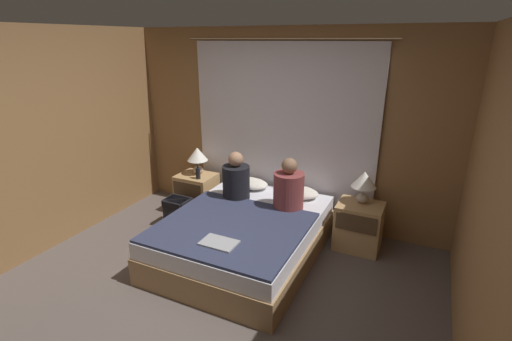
{
  "coord_description": "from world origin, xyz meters",
  "views": [
    {
      "loc": [
        1.72,
        -2.33,
        2.35
      ],
      "look_at": [
        0.0,
        1.26,
        0.93
      ],
      "focal_mm": 26.0,
      "sensor_mm": 36.0,
      "label": 1
    }
  ],
  "objects_px": {
    "nightstand_left": "(197,193)",
    "lamp_right": "(364,182)",
    "pillow_left": "(249,183)",
    "beer_bottle_on_left_stand": "(198,173)",
    "person_right_in_bed": "(289,189)",
    "bed": "(245,236)",
    "backpack_on_floor": "(178,210)",
    "laptop_on_bed": "(219,243)",
    "person_left_in_bed": "(236,180)",
    "lamp_left": "(198,156)",
    "nightstand_right": "(359,226)",
    "pillow_right": "(298,192)"
  },
  "relations": [
    {
      "from": "lamp_left",
      "to": "pillow_right",
      "type": "relative_size",
      "value": 0.72
    },
    {
      "from": "person_left_in_bed",
      "to": "lamp_right",
      "type": "bearing_deg",
      "value": 14.0
    },
    {
      "from": "backpack_on_floor",
      "to": "bed",
      "type": "bearing_deg",
      "value": -12.76
    },
    {
      "from": "bed",
      "to": "lamp_left",
      "type": "distance_m",
      "value": 1.49
    },
    {
      "from": "pillow_right",
      "to": "person_right_in_bed",
      "type": "xyz_separation_m",
      "value": [
        0.02,
        -0.37,
        0.19
      ]
    },
    {
      "from": "lamp_right",
      "to": "pillow_right",
      "type": "bearing_deg",
      "value": 179.51
    },
    {
      "from": "nightstand_right",
      "to": "backpack_on_floor",
      "type": "xyz_separation_m",
      "value": [
        -2.25,
        -0.47,
        -0.06
      ]
    },
    {
      "from": "lamp_right",
      "to": "person_right_in_bed",
      "type": "distance_m",
      "value": 0.86
    },
    {
      "from": "pillow_left",
      "to": "beer_bottle_on_left_stand",
      "type": "relative_size",
      "value": 2.51
    },
    {
      "from": "bed",
      "to": "nightstand_left",
      "type": "relative_size",
      "value": 3.63
    },
    {
      "from": "person_left_in_bed",
      "to": "person_right_in_bed",
      "type": "relative_size",
      "value": 0.97
    },
    {
      "from": "lamp_right",
      "to": "beer_bottle_on_left_stand",
      "type": "xyz_separation_m",
      "value": [
        -2.15,
        -0.17,
        -0.18
      ]
    },
    {
      "from": "person_right_in_bed",
      "to": "backpack_on_floor",
      "type": "distance_m",
      "value": 1.57
    },
    {
      "from": "lamp_left",
      "to": "person_right_in_bed",
      "type": "relative_size",
      "value": 0.62
    },
    {
      "from": "person_right_in_bed",
      "to": "beer_bottle_on_left_stand",
      "type": "height_order",
      "value": "person_right_in_bed"
    },
    {
      "from": "laptop_on_bed",
      "to": "backpack_on_floor",
      "type": "xyz_separation_m",
      "value": [
        -1.19,
        0.91,
        -0.3
      ]
    },
    {
      "from": "bed",
      "to": "backpack_on_floor",
      "type": "bearing_deg",
      "value": 167.24
    },
    {
      "from": "person_right_in_bed",
      "to": "backpack_on_floor",
      "type": "relative_size",
      "value": 1.6
    },
    {
      "from": "nightstand_left",
      "to": "backpack_on_floor",
      "type": "xyz_separation_m",
      "value": [
        0.01,
        -0.47,
        -0.06
      ]
    },
    {
      "from": "nightstand_left",
      "to": "lamp_right",
      "type": "bearing_deg",
      "value": 1.63
    },
    {
      "from": "pillow_left",
      "to": "nightstand_left",
      "type": "bearing_deg",
      "value": -174.86
    },
    {
      "from": "pillow_right",
      "to": "beer_bottle_on_left_stand",
      "type": "distance_m",
      "value": 1.38
    },
    {
      "from": "lamp_right",
      "to": "person_left_in_bed",
      "type": "xyz_separation_m",
      "value": [
        -1.46,
        -0.36,
        -0.09
      ]
    },
    {
      "from": "nightstand_left",
      "to": "laptop_on_bed",
      "type": "distance_m",
      "value": 1.84
    },
    {
      "from": "beer_bottle_on_left_stand",
      "to": "lamp_left",
      "type": "bearing_deg",
      "value": 123.17
    },
    {
      "from": "nightstand_left",
      "to": "laptop_on_bed",
      "type": "relative_size",
      "value": 1.6
    },
    {
      "from": "nightstand_right",
      "to": "pillow_left",
      "type": "bearing_deg",
      "value": 177.24
    },
    {
      "from": "pillow_left",
      "to": "backpack_on_floor",
      "type": "xyz_separation_m",
      "value": [
        -0.78,
        -0.54,
        -0.33
      ]
    },
    {
      "from": "nightstand_left",
      "to": "lamp_right",
      "type": "relative_size",
      "value": 1.45
    },
    {
      "from": "backpack_on_floor",
      "to": "laptop_on_bed",
      "type": "bearing_deg",
      "value": -37.48
    },
    {
      "from": "nightstand_left",
      "to": "backpack_on_floor",
      "type": "relative_size",
      "value": 1.45
    },
    {
      "from": "lamp_left",
      "to": "beer_bottle_on_left_stand",
      "type": "bearing_deg",
      "value": -56.83
    },
    {
      "from": "bed",
      "to": "laptop_on_bed",
      "type": "distance_m",
      "value": 0.72
    },
    {
      "from": "pillow_right",
      "to": "person_right_in_bed",
      "type": "relative_size",
      "value": 0.87
    },
    {
      "from": "pillow_left",
      "to": "backpack_on_floor",
      "type": "relative_size",
      "value": 1.39
    },
    {
      "from": "bed",
      "to": "nightstand_right",
      "type": "xyz_separation_m",
      "value": [
        1.13,
        0.72,
        0.04
      ]
    },
    {
      "from": "person_left_in_bed",
      "to": "beer_bottle_on_left_stand",
      "type": "xyz_separation_m",
      "value": [
        -0.7,
        0.2,
        -0.09
      ]
    },
    {
      "from": "pillow_left",
      "to": "laptop_on_bed",
      "type": "xyz_separation_m",
      "value": [
        0.41,
        -1.45,
        -0.02
      ]
    },
    {
      "from": "bed",
      "to": "lamp_right",
      "type": "bearing_deg",
      "value": 34.75
    },
    {
      "from": "beer_bottle_on_left_stand",
      "to": "laptop_on_bed",
      "type": "distance_m",
      "value": 1.68
    },
    {
      "from": "bed",
      "to": "nightstand_left",
      "type": "bearing_deg",
      "value": 147.5
    },
    {
      "from": "person_right_in_bed",
      "to": "laptop_on_bed",
      "type": "relative_size",
      "value": 1.76
    },
    {
      "from": "bed",
      "to": "person_left_in_bed",
      "type": "height_order",
      "value": "person_left_in_bed"
    },
    {
      "from": "pillow_left",
      "to": "person_right_in_bed",
      "type": "bearing_deg",
      "value": -27.89
    },
    {
      "from": "pillow_left",
      "to": "lamp_right",
      "type": "bearing_deg",
      "value": -0.26
    },
    {
      "from": "bed",
      "to": "person_right_in_bed",
      "type": "bearing_deg",
      "value": 49.61
    },
    {
      "from": "lamp_left",
      "to": "laptop_on_bed",
      "type": "relative_size",
      "value": 1.1
    },
    {
      "from": "pillow_right",
      "to": "person_left_in_bed",
      "type": "relative_size",
      "value": 0.89
    },
    {
      "from": "pillow_left",
      "to": "beer_bottle_on_left_stand",
      "type": "height_order",
      "value": "beer_bottle_on_left_stand"
    },
    {
      "from": "nightstand_left",
      "to": "lamp_right",
      "type": "height_order",
      "value": "lamp_right"
    }
  ]
}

